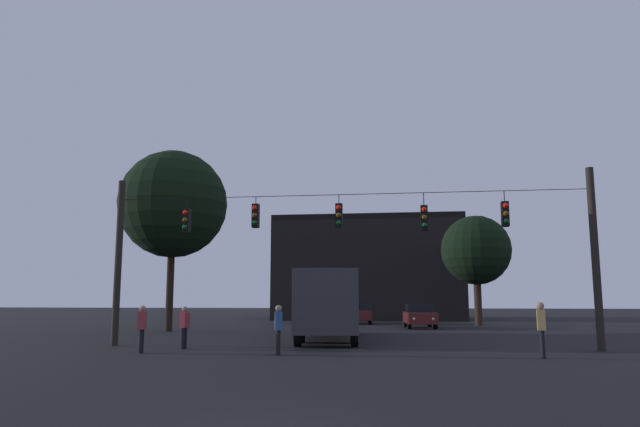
# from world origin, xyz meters

# --- Properties ---
(ground_plane) EXTENTS (168.00, 168.00, 0.00)m
(ground_plane) POSITION_xyz_m (0.00, 24.50, 0.00)
(ground_plane) COLOR black
(ground_plane) RESTS_ON ground
(overhead_signal_span) EXTENTS (18.71, 0.44, 6.69)m
(overhead_signal_span) POSITION_xyz_m (-0.06, 14.49, 3.91)
(overhead_signal_span) COLOR black
(overhead_signal_span) RESTS_ON ground
(city_bus) EXTENTS (3.54, 11.19, 3.00)m
(city_bus) POSITION_xyz_m (-1.17, 19.32, 1.87)
(city_bus) COLOR #2D2D33
(city_bus) RESTS_ON ground
(car_near_right) EXTENTS (2.10, 4.43, 1.52)m
(car_near_right) POSITION_xyz_m (3.36, 30.30, 0.80)
(car_near_right) COLOR #511919
(car_near_right) RESTS_ON ground
(car_far_left) EXTENTS (2.11, 4.44, 1.52)m
(car_far_left) POSITION_xyz_m (-0.91, 36.24, 0.80)
(car_far_left) COLOR #511919
(car_far_left) RESTS_ON ground
(pedestrian_crossing_left) EXTENTS (0.30, 0.40, 1.57)m
(pedestrian_crossing_left) POSITION_xyz_m (-5.88, 13.33, 0.88)
(pedestrian_crossing_left) COLOR black
(pedestrian_crossing_left) RESTS_ON ground
(pedestrian_crossing_center) EXTENTS (0.32, 0.41, 1.64)m
(pedestrian_crossing_center) POSITION_xyz_m (-1.94, 11.59, 0.93)
(pedestrian_crossing_center) COLOR black
(pedestrian_crossing_center) RESTS_ON ground
(pedestrian_crossing_right) EXTENTS (0.29, 0.39, 1.75)m
(pedestrian_crossing_right) POSITION_xyz_m (6.53, 11.59, 1.00)
(pedestrian_crossing_right) COLOR black
(pedestrian_crossing_right) RESTS_ON ground
(pedestrian_near_bus) EXTENTS (0.31, 0.40, 1.62)m
(pedestrian_near_bus) POSITION_xyz_m (-6.75, 11.57, 0.91)
(pedestrian_near_bus) COLOR black
(pedestrian_near_bus) RESTS_ON ground
(corner_building) EXTENTS (16.62, 13.49, 9.12)m
(corner_building) POSITION_xyz_m (-0.58, 48.18, 4.56)
(corner_building) COLOR black
(corner_building) RESTS_ON ground
(tree_left_silhouette) EXTENTS (4.93, 4.93, 7.75)m
(tree_left_silhouette) POSITION_xyz_m (7.58, 34.62, 5.26)
(tree_left_silhouette) COLOR #2D2116
(tree_left_silhouette) RESTS_ON ground
(tree_behind_building) EXTENTS (6.32, 6.32, 10.54)m
(tree_behind_building) POSITION_xyz_m (-11.03, 24.49, 7.36)
(tree_behind_building) COLOR black
(tree_behind_building) RESTS_ON ground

